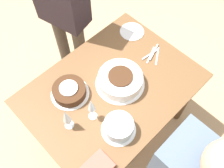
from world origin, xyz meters
name	(u,v)px	position (x,y,z in m)	size (l,w,h in m)	color
ground_plane	(112,126)	(0.00, 0.00, 0.00)	(12.00, 12.00, 0.00)	tan
dining_table	(112,96)	(0.00, 0.00, 0.64)	(1.22, 0.90, 0.77)	brown
cake_center_white	(120,80)	(-0.07, 0.02, 0.82)	(0.36, 0.36, 0.11)	white
cake_front_chocolate	(69,91)	(0.24, -0.17, 0.81)	(0.27, 0.27, 0.09)	white
cake_back_decorated	(119,127)	(0.19, 0.26, 0.82)	(0.23, 0.23, 0.10)	white
wine_glass_near	(66,117)	(0.40, 0.01, 0.91)	(0.06, 0.06, 0.22)	silver
wine_glass_far	(91,106)	(0.25, 0.07, 0.93)	(0.06, 0.06, 0.24)	silver
dessert_plate_left	(132,31)	(-0.49, -0.26, 0.77)	(0.20, 0.20, 0.01)	silver
fork_pile	(153,54)	(-0.43, 0.01, 0.78)	(0.20, 0.13, 0.01)	silver
napkin_stack	(98,167)	(0.45, 0.34, 0.79)	(0.17, 0.14, 0.03)	#B75B4C
person_cutting	(61,0)	(-0.17, -0.73, 1.00)	(0.31, 0.44, 1.65)	#4C4238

